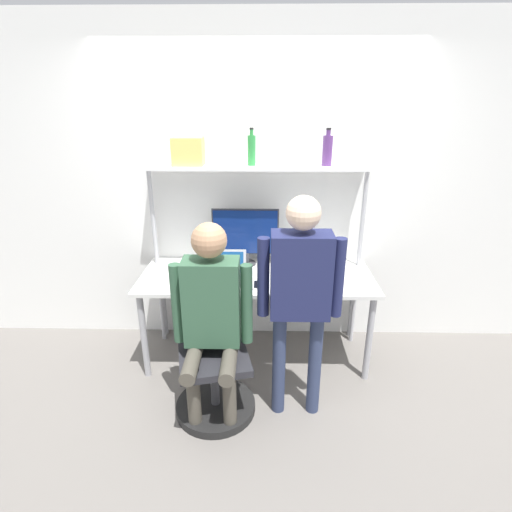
# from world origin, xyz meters

# --- Properties ---
(ground_plane) EXTENTS (12.00, 12.00, 0.00)m
(ground_plane) POSITION_xyz_m (0.00, 0.00, 0.00)
(ground_plane) COLOR slate
(wall_back) EXTENTS (8.00, 0.06, 2.70)m
(wall_back) POSITION_xyz_m (0.00, 0.79, 1.35)
(wall_back) COLOR white
(wall_back) RESTS_ON ground_plane
(desk) EXTENTS (1.85, 0.74, 0.75)m
(desk) POSITION_xyz_m (0.00, 0.39, 0.68)
(desk) COLOR silver
(desk) RESTS_ON ground_plane
(shelf_unit) EXTENTS (1.76, 0.27, 1.59)m
(shelf_unit) POSITION_xyz_m (0.00, 0.61, 1.37)
(shelf_unit) COLOR white
(shelf_unit) RESTS_ON ground_plane
(monitor) EXTENTS (0.55, 0.18, 0.48)m
(monitor) POSITION_xyz_m (-0.10, 0.62, 1.02)
(monitor) COLOR #333338
(monitor) RESTS_ON desk
(laptop) EXTENTS (0.33, 0.24, 0.24)m
(laptop) POSITION_xyz_m (-0.25, 0.25, 0.82)
(laptop) COLOR #BCBCC1
(laptop) RESTS_ON desk
(cell_phone) EXTENTS (0.07, 0.15, 0.01)m
(cell_phone) POSITION_xyz_m (0.01, 0.19, 0.76)
(cell_phone) COLOR silver
(cell_phone) RESTS_ON desk
(office_chair) EXTENTS (0.56, 0.56, 0.92)m
(office_chair) POSITION_xyz_m (-0.29, -0.25, 0.28)
(office_chair) COLOR black
(office_chair) RESTS_ON ground_plane
(person_seated) EXTENTS (0.53, 0.47, 1.38)m
(person_seated) POSITION_xyz_m (-0.28, -0.30, 0.81)
(person_seated) COLOR #4C473D
(person_seated) RESTS_ON ground_plane
(person_standing) EXTENTS (0.54, 0.21, 1.55)m
(person_standing) POSITION_xyz_m (0.29, -0.28, 0.98)
(person_standing) COLOR #2D3856
(person_standing) RESTS_ON ground_plane
(bottle_purple) EXTENTS (0.08, 0.08, 0.28)m
(bottle_purple) POSITION_xyz_m (0.54, 0.61, 1.71)
(bottle_purple) COLOR #593372
(bottle_purple) RESTS_ON shelf_unit
(bottle_green) EXTENTS (0.06, 0.06, 0.28)m
(bottle_green) POSITION_xyz_m (-0.04, 0.61, 1.71)
(bottle_green) COLOR #2D8C3F
(bottle_green) RESTS_ON shelf_unit
(storage_box) EXTENTS (0.23, 0.18, 0.21)m
(storage_box) POSITION_xyz_m (-0.53, 0.61, 1.69)
(storage_box) COLOR #DBCC66
(storage_box) RESTS_ON shelf_unit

